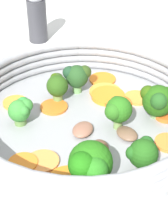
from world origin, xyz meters
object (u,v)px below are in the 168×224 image
object	(u,v)px
carrot_slice_6	(110,96)
broccoli_floret_3	(57,85)
carrot_slice_10	(137,98)
broccoli_floret_1	(21,110)
carrot_slice_4	(15,103)
carrot_slice_2	(54,107)
carrot_slice_8	(166,115)
carrot_slice_1	(68,182)
carrot_slice_3	(103,79)
skillet	(84,125)
mushroom_piece_2	(127,134)
broccoli_floret_0	(90,164)
broccoli_floret_5	(143,153)
mushroom_piece_0	(99,149)
broccoli_floret_6	(76,76)
salt_shaker	(37,14)
carrot_slice_0	(23,164)
carrot_slice_11	(44,162)
mushroom_piece_1	(83,130)
carrot_slice_5	(118,104)
broccoli_floret_4	(118,110)
carrot_slice_7	(105,92)
broccoli_floret_2	(158,100)

from	to	relation	value
carrot_slice_6	broccoli_floret_3	size ratio (longest dim) A/B	1.18
carrot_slice_10	broccoli_floret_1	bearing A→B (deg)	-129.06
carrot_slice_4	carrot_slice_6	size ratio (longest dim) A/B	0.72
carrot_slice_2	carrot_slice_8	bearing A→B (deg)	22.69
carrot_slice_1	carrot_slice_3	world-z (taller)	carrot_slice_1
skillet	mushroom_piece_2	xyz separation A→B (m)	(0.06, 0.00, 0.01)
skillet	broccoli_floret_0	bearing A→B (deg)	-56.22
carrot_slice_4	broccoli_floret_3	size ratio (longest dim) A/B	0.85
broccoli_floret_5	mushroom_piece_0	distance (m)	0.06
skillet	carrot_slice_1	xyz separation A→B (m)	(0.04, -0.10, 0.01)
carrot_slice_10	broccoli_floret_3	bearing A→B (deg)	-147.41
carrot_slice_4	broccoli_floret_6	distance (m)	0.09
salt_shaker	carrot_slice_0	bearing A→B (deg)	-56.10
broccoli_floret_3	carrot_slice_11	bearing A→B (deg)	-62.89
carrot_slice_1	carrot_slice_4	bearing A→B (deg)	148.47
mushroom_piece_1	carrot_slice_4	bearing A→B (deg)	176.86
skillet	broccoli_floret_6	size ratio (longest dim) A/B	7.04
carrot_slice_5	carrot_slice_10	world-z (taller)	carrot_slice_5
carrot_slice_10	broccoli_floret_6	bearing A→B (deg)	-162.60
broccoli_floret_0	mushroom_piece_2	world-z (taller)	broccoli_floret_0
carrot_slice_0	mushroom_piece_1	distance (m)	0.09
carrot_slice_2	broccoli_floret_4	bearing A→B (deg)	2.33
broccoli_floret_0	carrot_slice_11	bearing A→B (deg)	175.43
carrot_slice_6	carrot_slice_10	world-z (taller)	carrot_slice_6
skillet	carrot_slice_1	size ratio (longest dim) A/B	6.62
skillet	carrot_slice_3	size ratio (longest dim) A/B	7.28
carrot_slice_6	mushroom_piece_0	world-z (taller)	mushroom_piece_0
carrot_slice_8	broccoli_floret_0	bearing A→B (deg)	-98.37
mushroom_piece_2	salt_shaker	xyz separation A→B (m)	(-0.28, 0.20, 0.03)
carrot_slice_0	broccoli_floret_3	bearing A→B (deg)	107.52
carrot_slice_4	mushroom_piece_0	size ratio (longest dim) A/B	1.10
carrot_slice_2	carrot_slice_7	world-z (taller)	same
carrot_slice_2	carrot_slice_5	xyz separation A→B (m)	(0.07, 0.05, 0.00)
carrot_slice_10	broccoli_floret_0	size ratio (longest dim) A/B	0.66
carrot_slice_8	carrot_slice_2	bearing A→B (deg)	-157.31
carrot_slice_6	skillet	bearing A→B (deg)	-92.30
carrot_slice_6	broccoli_floret_4	distance (m)	0.07
skillet	carrot_slice_3	xyz separation A→B (m)	(-0.03, 0.11, 0.01)
carrot_slice_6	carrot_slice_8	size ratio (longest dim) A/B	1.58
carrot_slice_7	broccoli_floret_4	distance (m)	0.09
carrot_slice_5	broccoli_floret_0	size ratio (longest dim) A/B	0.69
skillet	carrot_slice_8	xyz separation A→B (m)	(0.09, 0.06, 0.01)
broccoli_floret_2	salt_shaker	size ratio (longest dim) A/B	0.47
broccoli_floret_5	broccoli_floret_3	bearing A→B (deg)	156.03
carrot_slice_5	carrot_slice_10	bearing A→B (deg)	60.67
carrot_slice_2	carrot_slice_3	distance (m)	0.10
carrot_slice_0	carrot_slice_11	size ratio (longest dim) A/B	0.89
carrot_slice_0	carrot_slice_4	world-z (taller)	same
carrot_slice_2	mushroom_piece_0	distance (m)	0.11
carrot_slice_2	carrot_slice_10	world-z (taller)	same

